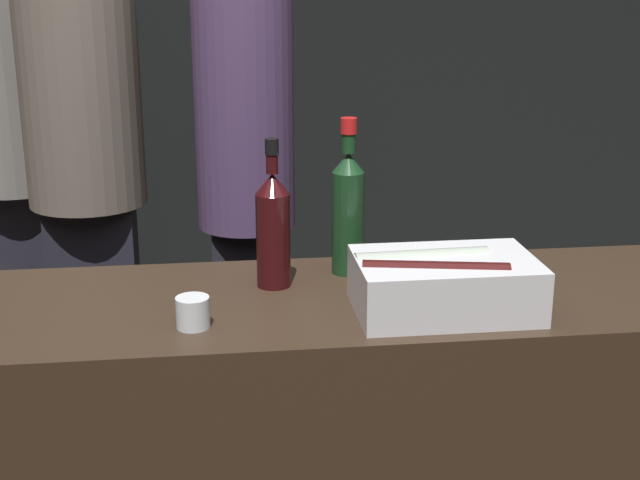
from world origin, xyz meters
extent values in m
cube|color=black|center=(0.00, 2.80, 1.40)|extent=(6.40, 0.06, 2.80)
cube|color=silver|center=(0.24, 0.16, 1.02)|extent=(0.37, 0.24, 0.11)
cylinder|color=#380F0F|center=(0.21, 0.12, 1.05)|extent=(0.30, 0.13, 0.07)
cylinder|color=#9EA899|center=(0.20, 0.20, 1.05)|extent=(0.29, 0.08, 0.07)
cylinder|color=silver|center=(-0.27, 0.13, 1.00)|extent=(0.07, 0.07, 0.06)
sphere|color=#F4C66B|center=(-0.27, 0.13, 1.00)|extent=(0.03, 0.03, 0.03)
cylinder|color=black|center=(-0.10, 0.35, 1.07)|extent=(0.08, 0.08, 0.21)
cone|color=black|center=(-0.10, 0.35, 1.20)|extent=(0.08, 0.08, 0.05)
cylinder|color=black|center=(-0.10, 0.35, 1.26)|extent=(0.03, 0.03, 0.08)
cylinder|color=black|center=(-0.10, 0.35, 1.28)|extent=(0.03, 0.03, 0.03)
cylinder|color=#143319|center=(0.08, 0.42, 1.09)|extent=(0.07, 0.07, 0.24)
cone|color=#143319|center=(0.08, 0.42, 1.23)|extent=(0.07, 0.07, 0.04)
cylinder|color=#143319|center=(0.08, 0.42, 1.29)|extent=(0.03, 0.03, 0.08)
cylinder|color=red|center=(0.08, 0.42, 1.31)|extent=(0.04, 0.04, 0.04)
cube|color=black|center=(-0.65, 1.58, 0.43)|extent=(0.30, 0.22, 0.86)
cylinder|color=#60564C|center=(-0.65, 1.58, 1.24)|extent=(0.40, 0.40, 0.77)
cube|color=black|center=(-0.98, 2.01, 0.41)|extent=(0.30, 0.22, 0.82)
cylinder|color=slate|center=(-0.98, 2.01, 1.19)|extent=(0.40, 0.40, 0.74)
cube|color=black|center=(-0.11, 1.36, 0.41)|extent=(0.24, 0.18, 0.82)
cylinder|color=#473356|center=(-0.11, 1.36, 1.19)|extent=(0.32, 0.32, 0.75)
camera|label=1|loc=(-0.23, -1.51, 1.65)|focal=50.00mm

